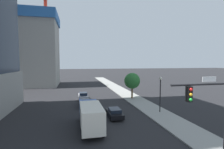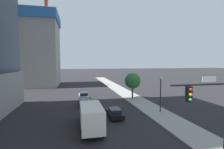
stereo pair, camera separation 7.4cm
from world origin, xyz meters
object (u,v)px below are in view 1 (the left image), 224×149
(car_black, at_px, (114,113))
(street_lamp, at_px, (160,89))
(street_tree, at_px, (132,81))
(car_blue, at_px, (85,102))
(car_silver, at_px, (83,96))
(box_truck, at_px, (90,115))
(traffic_light_pole, at_px, (211,106))
(construction_building, at_px, (36,46))

(car_black, bearing_deg, street_lamp, 4.10)
(street_tree, relative_size, car_blue, 1.20)
(car_silver, relative_size, car_blue, 0.98)
(street_tree, distance_m, box_truck, 18.14)
(traffic_light_pole, bearing_deg, box_truck, 128.67)
(traffic_light_pole, relative_size, car_black, 1.63)
(car_black, height_order, box_truck, box_truck)
(car_silver, xyz_separation_m, box_truck, (0.00, -16.36, 1.02))
(traffic_light_pole, relative_size, box_truck, 0.90)
(construction_building, bearing_deg, street_tree, -47.36)
(construction_building, xyz_separation_m, traffic_light_pole, (21.89, -51.00, -8.60))
(street_lamp, distance_m, car_black, 8.03)
(construction_building, relative_size, street_tree, 5.61)
(street_lamp, xyz_separation_m, box_truck, (-11.13, -4.02, -2.01))
(car_silver, bearing_deg, construction_building, 119.61)
(car_black, xyz_separation_m, box_truck, (-3.73, -3.49, 1.08))
(car_silver, height_order, car_black, car_silver)
(car_black, bearing_deg, car_silver, 106.18)
(street_lamp, xyz_separation_m, car_blue, (-11.13, 6.50, -3.04))
(construction_building, distance_m, street_tree, 37.63)
(box_truck, bearing_deg, car_blue, 90.00)
(street_tree, bearing_deg, car_black, -120.59)
(traffic_light_pole, relative_size, street_lamp, 1.26)
(car_black, distance_m, car_blue, 7.96)
(street_lamp, height_order, car_blue, street_lamp)
(street_lamp, bearing_deg, car_black, -175.90)
(car_blue, bearing_deg, street_tree, 22.07)
(traffic_light_pole, xyz_separation_m, box_truck, (-7.59, 9.49, -3.00))
(box_truck, bearing_deg, car_black, 43.11)
(street_lamp, bearing_deg, car_blue, 149.72)
(street_tree, bearing_deg, street_lamp, -85.95)
(car_silver, bearing_deg, street_tree, -8.96)
(traffic_light_pole, xyz_separation_m, street_lamp, (3.54, 13.51, -0.98))
(street_tree, bearing_deg, traffic_light_pole, -96.55)
(street_lamp, relative_size, street_tree, 1.01)
(box_truck, bearing_deg, street_lamp, 19.88)
(car_black, distance_m, box_truck, 5.23)
(car_silver, bearing_deg, street_lamp, -47.95)
(traffic_light_pole, relative_size, street_tree, 1.27)
(car_blue, bearing_deg, car_silver, 90.00)
(traffic_light_pole, relative_size, car_blue, 1.52)
(car_blue, distance_m, box_truck, 10.57)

